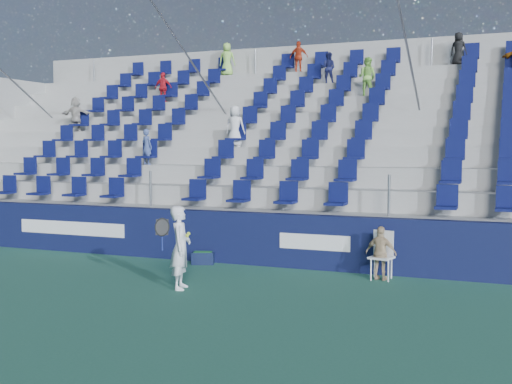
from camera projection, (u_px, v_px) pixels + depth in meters
ground at (189, 293)px, 11.85m from camera, size 70.00×70.00×0.00m
sponsor_wall at (254, 238)px, 14.72m from camera, size 24.00×0.32×1.20m
grandstand at (317, 166)px, 19.33m from camera, size 24.00×8.17×6.63m
tennis_player at (180, 247)px, 12.15m from camera, size 0.69×0.67×1.59m
line_judge_chair at (382, 251)px, 13.12m from camera, size 0.51×0.53×0.99m
line_judge at (381, 253)px, 12.98m from camera, size 0.67×0.35×1.10m
ball_bin at (203, 257)px, 14.80m from camera, size 0.59×0.49×0.29m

